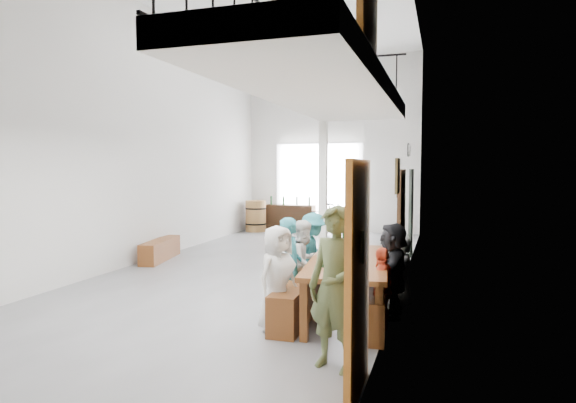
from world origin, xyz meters
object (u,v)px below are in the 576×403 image
(host_standing, at_px, (336,288))
(bench_inner, at_px, (303,296))
(bicycle_near, at_px, (322,218))
(tasting_table, at_px, (349,265))
(oak_barrel, at_px, (256,216))
(side_bench, at_px, (160,250))
(serving_counter, at_px, (290,218))

(host_standing, bearing_deg, bench_inner, 134.16)
(bench_inner, distance_m, bicycle_near, 8.42)
(bench_inner, xyz_separation_m, bicycle_near, (-1.77, 8.23, 0.21))
(tasting_table, distance_m, oak_barrel, 9.01)
(side_bench, bearing_deg, oak_barrel, 87.43)
(oak_barrel, distance_m, bicycle_near, 2.11)
(oak_barrel, bearing_deg, serving_counter, 25.35)
(tasting_table, relative_size, oak_barrel, 2.63)
(tasting_table, xyz_separation_m, bicycle_near, (-2.39, 8.13, -0.24))
(serving_counter, bearing_deg, tasting_table, -65.48)
(bench_inner, distance_m, oak_barrel, 8.81)
(tasting_table, bearing_deg, bench_inner, -177.26)
(serving_counter, relative_size, bicycle_near, 0.90)
(serving_counter, bearing_deg, bench_inner, -69.39)
(bench_inner, xyz_separation_m, serving_counter, (-2.85, 8.39, 0.16))
(host_standing, relative_size, bicycle_near, 0.94)
(bicycle_near, bearing_deg, side_bench, 165.98)
(host_standing, bearing_deg, oak_barrel, 134.12)
(tasting_table, xyz_separation_m, serving_counter, (-3.47, 8.30, -0.29))
(side_bench, distance_m, oak_barrel, 5.13)
(tasting_table, bearing_deg, bicycle_near, 100.22)
(tasting_table, height_order, bench_inner, tasting_table)
(host_standing, height_order, bicycle_near, host_standing)
(host_standing, bearing_deg, tasting_table, 114.47)
(oak_barrel, bearing_deg, host_standing, -64.02)
(serving_counter, height_order, host_standing, host_standing)
(tasting_table, height_order, bicycle_near, bicycle_near)
(side_bench, relative_size, serving_counter, 1.01)
(bench_inner, relative_size, host_standing, 1.33)
(oak_barrel, xyz_separation_m, host_standing, (4.67, -9.57, 0.33))
(oak_barrel, bearing_deg, bicycle_near, 8.55)
(side_bench, xyz_separation_m, serving_counter, (1.23, 5.59, 0.19))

